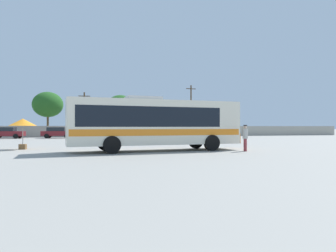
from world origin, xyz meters
TOP-DOWN VIEW (x-y plane):
  - ground_plane at (0.00, 10.00)m, footprint 300.00×300.00m
  - perimeter_wall at (0.00, 29.31)m, footprint 80.00×0.30m
  - coach_bus_cream_orange at (-0.59, -0.26)m, footprint 11.32×3.68m
  - attendant_by_bus_door at (5.03, -1.90)m, footprint 0.37×0.37m
  - vendor_umbrella_near_gate_orange at (-9.15, 3.36)m, footprint 1.83×1.83m
  - parked_car_leftmost_maroon at (-15.52, 25.29)m, footprint 4.33×2.20m
  - parked_car_second_maroon at (-9.09, 25.05)m, footprint 4.28×2.18m
  - parked_car_third_grey at (-3.38, 25.22)m, footprint 4.48×2.06m
  - utility_pole_near at (12.26, 31.25)m, footprint 1.80×0.36m
  - utility_pole_far at (-5.66, 31.20)m, footprint 1.80×0.24m
  - roadside_tree_left at (-11.32, 32.52)m, footprint 4.74×4.74m
  - roadside_tree_midleft at (0.19, 32.78)m, footprint 4.87×4.87m

SIDE VIEW (x-z plane):
  - ground_plane at x=0.00m, z-range 0.00..0.00m
  - parked_car_second_maroon at x=-9.09m, z-range 0.04..1.55m
  - parked_car_leftmost_maroon at x=-15.52m, z-range 0.04..1.55m
  - parked_car_third_grey at x=-3.38m, z-range 0.04..1.56m
  - perimeter_wall at x=0.00m, z-range 0.00..1.69m
  - attendant_by_bus_door at x=5.03m, z-range 0.12..1.80m
  - vendor_umbrella_near_gate_orange at x=-9.15m, z-range 0.75..2.88m
  - coach_bus_cream_orange at x=-0.59m, z-range 0.12..3.60m
  - utility_pole_far at x=-5.66m, z-range 0.18..7.25m
  - utility_pole_near at x=12.26m, z-range 0.18..8.96m
  - roadside_tree_midleft at x=0.19m, z-range 1.38..8.31m
  - roadside_tree_left at x=-11.32m, z-range 1.54..8.68m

